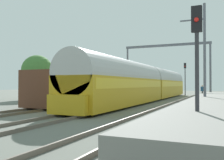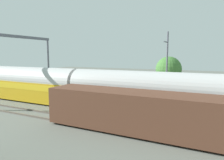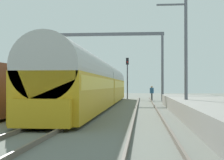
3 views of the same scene
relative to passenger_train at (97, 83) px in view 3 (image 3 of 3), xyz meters
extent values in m
plane|color=#62655D|center=(0.00, -11.98, -1.97)|extent=(120.00, 120.00, 0.00)
cube|color=#64584E|center=(-3.44, -11.98, -1.89)|extent=(0.08, 60.00, 0.16)
cube|color=#64584E|center=(-0.72, -11.98, -1.89)|extent=(0.08, 60.00, 0.16)
cube|color=#64584E|center=(0.72, -11.98, -1.89)|extent=(0.08, 60.00, 0.16)
cube|color=#64584E|center=(3.44, -11.98, -1.89)|extent=(0.08, 60.00, 0.16)
cube|color=#64584E|center=(4.88, -11.98, -1.89)|extent=(0.08, 60.00, 0.16)
cube|color=gray|center=(7.98, -9.98, -1.52)|extent=(4.40, 28.00, 0.90)
cube|color=gold|center=(0.00, -8.13, -0.71)|extent=(2.90, 16.00, 2.20)
cube|color=gold|center=(0.00, -8.13, -0.08)|extent=(2.93, 15.36, 0.64)
cylinder|color=#B5B5B5|center=(0.00, -8.13, 0.59)|extent=(2.84, 16.00, 2.84)
cube|color=gold|center=(0.00, 8.22, -0.71)|extent=(2.90, 16.00, 2.20)
cube|color=gold|center=(0.00, 8.22, -0.08)|extent=(2.93, 15.36, 0.64)
cylinder|color=#B5B5B5|center=(0.00, 8.22, 0.59)|extent=(2.84, 16.00, 2.84)
cube|color=gold|center=(0.00, -16.38, -1.26)|extent=(2.40, 0.50, 1.10)
cube|color=#563323|center=(-4.16, -7.81, -0.46)|extent=(2.80, 13.00, 2.70)
cube|color=black|center=(-4.16, -7.81, -1.76)|extent=(2.52, 11.96, 0.10)
cylinder|color=#333333|center=(4.99, 10.79, -1.55)|extent=(0.24, 0.24, 0.85)
cube|color=#285684|center=(4.99, 10.79, -0.80)|extent=(0.46, 0.37, 0.64)
sphere|color=tan|center=(4.99, 10.79, -0.36)|extent=(0.24, 0.24, 0.24)
cylinder|color=#2D2D33|center=(1.92, 15.60, 0.29)|extent=(0.14, 0.14, 4.52)
cube|color=black|center=(1.92, 15.60, 3.00)|extent=(0.36, 0.20, 0.90)
sphere|color=red|center=(1.92, 15.48, 2.89)|extent=(0.16, 0.16, 0.16)
cylinder|color=slate|center=(-6.16, 9.69, 1.78)|extent=(0.28, 0.28, 7.50)
cylinder|color=slate|center=(6.16, 9.69, 1.78)|extent=(0.28, 0.28, 7.50)
cube|color=slate|center=(0.00, 9.69, 5.71)|extent=(12.72, 0.24, 0.36)
cylinder|color=slate|center=(6.56, -7.80, 2.03)|extent=(0.20, 0.20, 8.00)
cube|color=slate|center=(5.66, -7.80, 4.83)|extent=(1.80, 0.10, 0.10)
camera|label=1|loc=(7.89, -28.12, -0.15)|focal=40.63mm
camera|label=2|loc=(-17.51, -12.71, 3.41)|focal=33.27mm
camera|label=3|loc=(3.86, -28.92, -0.20)|focal=54.15mm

